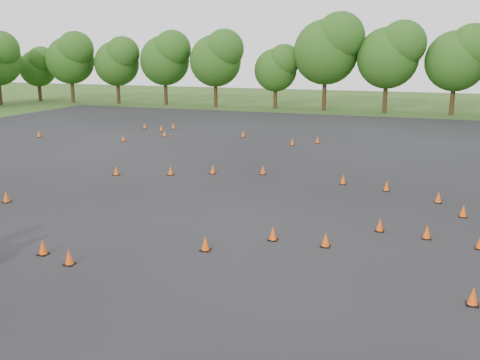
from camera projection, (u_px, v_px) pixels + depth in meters
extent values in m
plane|color=#2D5119|center=(200.00, 243.00, 17.59)|extent=(140.00, 140.00, 0.00)
plane|color=black|center=(255.00, 196.00, 23.09)|extent=(62.00, 62.00, 0.00)
cone|color=#EE4F0A|center=(263.00, 170.00, 27.16)|extent=(0.26, 0.26, 0.45)
cone|color=#EE4F0A|center=(123.00, 138.00, 36.94)|extent=(0.26, 0.26, 0.45)
cone|color=#EE4F0A|center=(145.00, 126.00, 42.93)|extent=(0.26, 0.26, 0.45)
cone|color=#EE4F0A|center=(69.00, 257.00, 15.72)|extent=(0.26, 0.26, 0.45)
cone|color=#EE4F0A|center=(43.00, 248.00, 16.49)|extent=(0.26, 0.26, 0.45)
cone|color=#EE4F0A|center=(326.00, 240.00, 17.16)|extent=(0.26, 0.26, 0.45)
cone|color=#EE4F0A|center=(292.00, 142.00, 35.43)|extent=(0.26, 0.26, 0.45)
cone|color=#EE4F0A|center=(380.00, 225.00, 18.63)|extent=(0.26, 0.26, 0.45)
cone|color=#EE4F0A|center=(116.00, 171.00, 26.98)|extent=(0.26, 0.26, 0.45)
cone|color=#EE4F0A|center=(161.00, 128.00, 41.66)|extent=(0.26, 0.26, 0.45)
cone|color=#EE4F0A|center=(6.00, 197.00, 22.16)|extent=(0.26, 0.26, 0.45)
cone|color=#EE4F0A|center=(473.00, 297.00, 13.23)|extent=(0.26, 0.26, 0.45)
cone|color=#EE4F0A|center=(165.00, 134.00, 38.93)|extent=(0.26, 0.26, 0.45)
cone|color=#EE4F0A|center=(438.00, 197.00, 22.11)|extent=(0.26, 0.26, 0.45)
cone|color=#EE4F0A|center=(273.00, 234.00, 17.75)|extent=(0.26, 0.26, 0.45)
cone|color=#EE4F0A|center=(213.00, 169.00, 27.27)|extent=(0.26, 0.26, 0.45)
cone|color=#EE4F0A|center=(243.00, 134.00, 38.79)|extent=(0.26, 0.26, 0.45)
cone|color=#EE4F0A|center=(39.00, 134.00, 38.70)|extent=(0.26, 0.26, 0.45)
cone|color=#EE4F0A|center=(427.00, 232.00, 17.89)|extent=(0.26, 0.26, 0.45)
cone|color=#EE4F0A|center=(387.00, 186.00, 23.95)|extent=(0.26, 0.26, 0.45)
cone|color=#EE4F0A|center=(343.00, 179.00, 25.17)|extent=(0.26, 0.26, 0.45)
cone|color=#EE4F0A|center=(205.00, 244.00, 16.83)|extent=(0.26, 0.26, 0.45)
cone|color=#EE4F0A|center=(173.00, 126.00, 42.77)|extent=(0.26, 0.26, 0.45)
cone|color=#EE4F0A|center=(480.00, 242.00, 16.97)|extent=(0.26, 0.26, 0.45)
cone|color=#EE4F0A|center=(317.00, 140.00, 36.24)|extent=(0.26, 0.26, 0.45)
cone|color=#EE4F0A|center=(171.00, 171.00, 26.99)|extent=(0.26, 0.26, 0.45)
cone|color=#EE4F0A|center=(463.00, 211.00, 20.21)|extent=(0.26, 0.26, 0.45)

